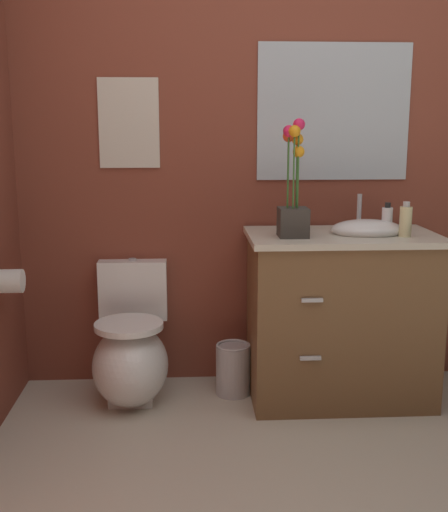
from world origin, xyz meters
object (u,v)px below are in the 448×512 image
lotion_bottle (406,221)px  soap_bottle (387,220)px  wall_poster (129,123)px  toilet_paper_roll (11,281)px  trash_bin (233,369)px  wall_mirror (334,112)px  vanity_cabinet (340,315)px  flower_vase (293,198)px  toilet (131,354)px

lotion_bottle → soap_bottle: bearing=119.5°
wall_poster → toilet_paper_roll: (-0.52, -0.46, -0.71)m
trash_bin → wall_mirror: wall_mirror is taller
vanity_cabinet → soap_bottle: size_ratio=6.81×
flower_vase → lotion_bottle: 0.55m
wall_mirror → toilet_paper_roll: (-1.58, -0.46, -0.77)m
vanity_cabinet → soap_bottle: vanity_cabinet is taller
flower_vase → toilet_paper_roll: size_ratio=5.07×
soap_bottle → trash_bin: bearing=175.7°
soap_bottle → wall_poster: 1.39m
wall_poster → toilet_paper_roll: size_ratio=4.14×
soap_bottle → wall_mirror: bearing=127.3°
soap_bottle → toilet_paper_roll: size_ratio=1.38×
lotion_bottle → trash_bin: (-0.82, 0.16, -0.80)m
soap_bottle → wall_mirror: 0.64m
lotion_bottle → wall_mirror: 0.71m
vanity_cabinet → lotion_bottle: vanity_cabinet is taller
wall_mirror → trash_bin: bearing=-156.8°
toilet → lotion_bottle: (1.34, -0.12, 0.69)m
soap_bottle → vanity_cabinet: bearing=-178.5°
vanity_cabinet → flower_vase: bearing=-165.2°
trash_bin → wall_mirror: (0.54, 0.23, 1.31)m
vanity_cabinet → wall_mirror: wall_mirror is taller
soap_bottle → wall_mirror: size_ratio=0.19×
flower_vase → trash_bin: bearing=154.2°
lotion_bottle → toilet_paper_roll: bearing=-177.8°
soap_bottle → lotion_bottle: (0.06, -0.10, 0.01)m
trash_bin → wall_mirror: size_ratio=0.34×
lotion_bottle → wall_poster: size_ratio=0.37×
wall_mirror → toilet: bearing=-165.9°
toilet → trash_bin: 0.54m
flower_vase → soap_bottle: size_ratio=3.67×
toilet → lotion_bottle: lotion_bottle is taller
trash_bin → toilet_paper_roll: 1.20m
vanity_cabinet → toilet_paper_roll: size_ratio=9.43×
toilet → wall_mirror: 1.63m
vanity_cabinet → trash_bin: size_ratio=3.81×
flower_vase → wall_mirror: size_ratio=0.70×
trash_bin → vanity_cabinet: bearing=-6.7°
soap_bottle → toilet_paper_roll: 1.83m
vanity_cabinet → toilet_paper_roll: vanity_cabinet is taller
vanity_cabinet → trash_bin: vanity_cabinet is taller
toilet → toilet_paper_roll: toilet_paper_roll is taller
vanity_cabinet → wall_poster: 1.46m
wall_mirror → lotion_bottle: bearing=-54.6°
soap_bottle → trash_bin: soap_bottle is taller
wall_poster → vanity_cabinet: bearing=-15.4°
toilet → flower_vase: 1.14m
vanity_cabinet → soap_bottle: (0.22, 0.01, 0.48)m
flower_vase → wall_poster: (-0.80, 0.36, 0.35)m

